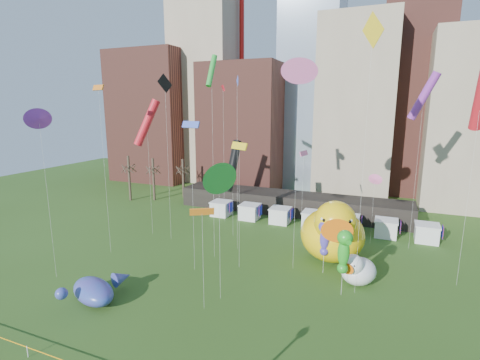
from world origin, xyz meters
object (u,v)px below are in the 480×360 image
at_px(seahorse_green, 344,248).
at_px(whale_inflatable, 95,290).
at_px(big_duck, 333,232).
at_px(seahorse_purple, 325,235).
at_px(small_duck, 357,270).

distance_m(seahorse_green, whale_inflatable, 23.14).
distance_m(big_duck, seahorse_purple, 3.74).
relative_size(big_duck, seahorse_purple, 1.81).
bearing_deg(seahorse_purple, seahorse_green, -51.41).
height_order(seahorse_purple, whale_inflatable, seahorse_purple).
bearing_deg(big_duck, small_duck, -68.60).
bearing_deg(seahorse_green, seahorse_purple, 97.07).
bearing_deg(big_duck, seahorse_green, -87.28).
height_order(small_duck, whale_inflatable, small_duck).
bearing_deg(whale_inflatable, big_duck, 64.59).
bearing_deg(small_duck, big_duck, 148.58).
xyz_separation_m(seahorse_green, whale_inflatable, (-20.67, -9.73, -3.65)).
distance_m(small_duck, seahorse_purple, 4.63).
relative_size(seahorse_purple, whale_inflatable, 0.88).
height_order(big_duck, seahorse_green, big_duck).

